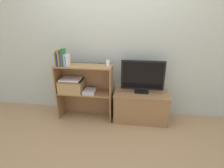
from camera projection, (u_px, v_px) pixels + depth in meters
ground_plane at (111, 124)px, 2.83m from camera, size 16.00×16.00×0.00m
wall_back at (115, 44)px, 2.83m from camera, size 10.00×0.05×2.40m
tv_stand at (141, 106)px, 2.89m from camera, size 0.87×0.47×0.49m
tv at (143, 76)px, 2.69m from camera, size 0.67×0.14×0.52m
bookshelf_lower_tier at (87, 100)px, 2.97m from camera, size 0.89×0.31×0.47m
bookshelf_upper_tier at (85, 74)px, 2.80m from camera, size 0.89×0.31×0.45m
book_tan at (56, 58)px, 2.65m from camera, size 0.03×0.14×0.22m
book_navy at (58, 60)px, 2.65m from camera, size 0.02×0.15×0.18m
book_olive at (60, 57)px, 2.63m from camera, size 0.03×0.14×0.25m
book_plum at (62, 60)px, 2.64m from camera, size 0.02×0.13×0.19m
book_forest at (64, 57)px, 2.63m from camera, size 0.02×0.15×0.26m
book_skyblue at (66, 60)px, 2.64m from camera, size 0.03×0.14×0.18m
book_ivory at (68, 60)px, 2.63m from camera, size 0.02×0.13×0.18m
baby_monitor at (108, 63)px, 2.62m from camera, size 0.05×0.03×0.12m
storage_basket_left at (71, 85)px, 2.83m from camera, size 0.39×0.28×0.20m
laptop at (71, 79)px, 2.79m from camera, size 0.33×0.25×0.02m
magazine_stack at (90, 91)px, 2.80m from camera, size 0.19×0.22×0.06m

